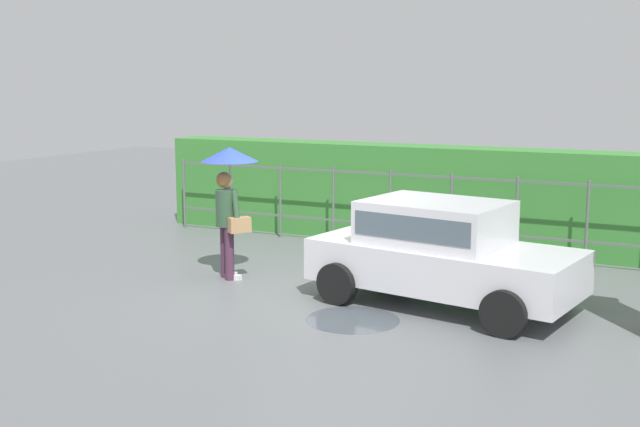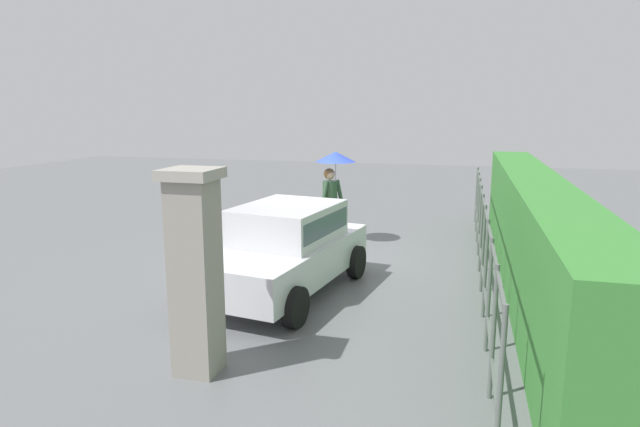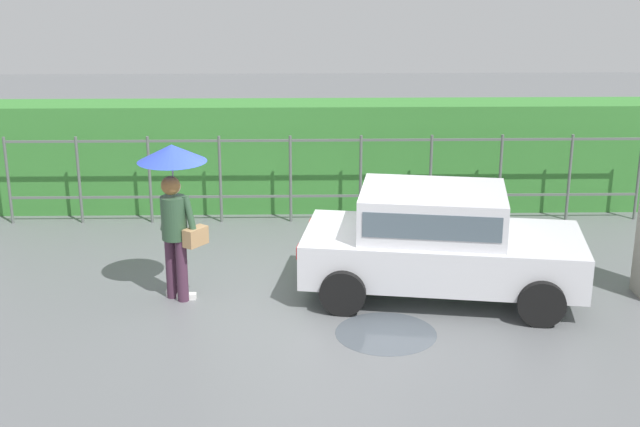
# 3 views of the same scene
# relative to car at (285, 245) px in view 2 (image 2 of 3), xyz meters

# --- Properties ---
(ground_plane) EXTENTS (40.00, 40.00, 0.00)m
(ground_plane) POSITION_rel_car_xyz_m (-1.72, -0.13, -0.80)
(ground_plane) COLOR slate
(car) EXTENTS (3.93, 2.33, 1.48)m
(car) POSITION_rel_car_xyz_m (0.00, 0.00, 0.00)
(car) COLOR silver
(car) RESTS_ON ground
(pedestrian) EXTENTS (0.91, 0.91, 2.11)m
(pedestrian) POSITION_rel_car_xyz_m (-3.50, -0.02, 0.73)
(pedestrian) COLOR #47283D
(pedestrian) RESTS_ON ground
(gate_pillar) EXTENTS (0.60, 0.60, 2.42)m
(gate_pillar) POSITION_rel_car_xyz_m (2.96, -0.09, 0.44)
(gate_pillar) COLOR gray
(gate_pillar) RESTS_ON ground
(fence_section) EXTENTS (10.72, 0.05, 1.50)m
(fence_section) POSITION_rel_car_xyz_m (-1.43, 3.22, 0.02)
(fence_section) COLOR #59605B
(fence_section) RESTS_ON ground
(hedge_row) EXTENTS (11.67, 0.90, 1.90)m
(hedge_row) POSITION_rel_car_xyz_m (-1.43, 4.06, 0.15)
(hedge_row) COLOR #387F33
(hedge_row) RESTS_ON ground
(puddle_near) EXTENTS (1.26, 1.26, 0.00)m
(puddle_near) POSITION_rel_car_xyz_m (-0.80, -1.23, -0.80)
(puddle_near) COLOR #4C545B
(puddle_near) RESTS_ON ground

